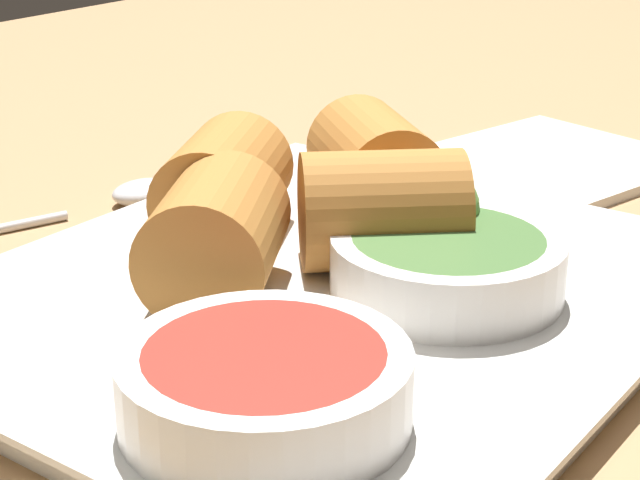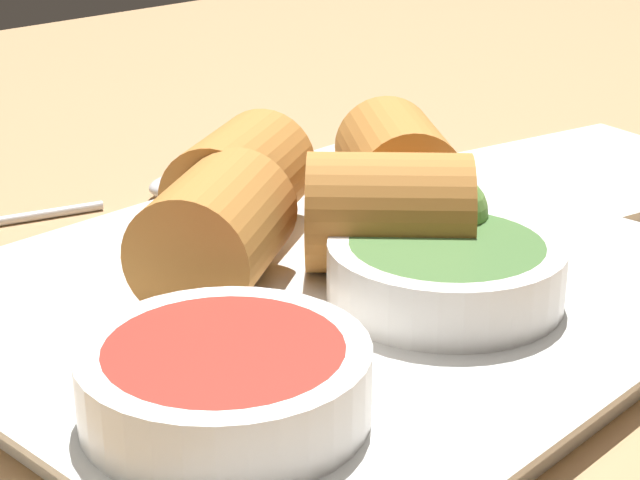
# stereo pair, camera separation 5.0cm
# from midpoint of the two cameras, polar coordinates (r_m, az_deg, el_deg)

# --- Properties ---
(table_surface) EXTENTS (1.80, 1.40, 0.02)m
(table_surface) POSITION_cam_midpoint_polar(r_m,az_deg,el_deg) (0.44, 6.22, -6.32)
(table_surface) COLOR #A87F54
(table_surface) RESTS_ON ground
(serving_plate) EXTENTS (0.31, 0.27, 0.01)m
(serving_plate) POSITION_cam_midpoint_polar(r_m,az_deg,el_deg) (0.44, 3.23, -3.41)
(serving_plate) COLOR silver
(serving_plate) RESTS_ON table_surface
(roll_front_left) EXTENTS (0.08, 0.08, 0.05)m
(roll_front_left) POSITION_cam_midpoint_polar(r_m,az_deg,el_deg) (0.43, -2.17, 0.56)
(roll_front_left) COLOR #B77533
(roll_front_left) RESTS_ON serving_plate
(roll_front_right) EXTENTS (0.08, 0.09, 0.05)m
(roll_front_right) POSITION_cam_midpoint_polar(r_m,az_deg,el_deg) (0.45, 7.44, 1.37)
(roll_front_right) COLOR #B77533
(roll_front_right) RESTS_ON serving_plate
(roll_back_left) EXTENTS (0.08, 0.08, 0.05)m
(roll_back_left) POSITION_cam_midpoint_polar(r_m,az_deg,el_deg) (0.49, -1.17, 3.25)
(roll_back_left) COLOR #B77533
(roll_back_left) RESTS_ON serving_plate
(roll_back_right) EXTENTS (0.08, 0.09, 0.05)m
(roll_back_right) POSITION_cam_midpoint_polar(r_m,az_deg,el_deg) (0.52, 6.83, 4.07)
(roll_back_right) COLOR #B77533
(roll_back_right) RESTS_ON serving_plate
(dipping_bowl_near) EXTENTS (0.09, 0.09, 0.02)m
(dipping_bowl_near) POSITION_cam_midpoint_polar(r_m,az_deg,el_deg) (0.43, 10.06, -1.63)
(dipping_bowl_near) COLOR white
(dipping_bowl_near) RESTS_ON serving_plate
(dipping_bowl_far) EXTENTS (0.09, 0.09, 0.02)m
(dipping_bowl_far) POSITION_cam_midpoint_polar(r_m,az_deg,el_deg) (0.34, -0.92, -7.52)
(dipping_bowl_far) COLOR white
(dipping_bowl_far) RESTS_ON serving_plate
(spoon) EXTENTS (0.16, 0.07, 0.01)m
(spoon) POSITION_cam_midpoint_polar(r_m,az_deg,el_deg) (0.58, -6.34, 2.57)
(spoon) COLOR silver
(spoon) RESTS_ON table_surface
(napkin) EXTENTS (0.18, 0.17, 0.01)m
(napkin) POSITION_cam_midpoint_polar(r_m,az_deg,el_deg) (0.64, 16.42, 3.38)
(napkin) COLOR silver
(napkin) RESTS_ON table_surface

